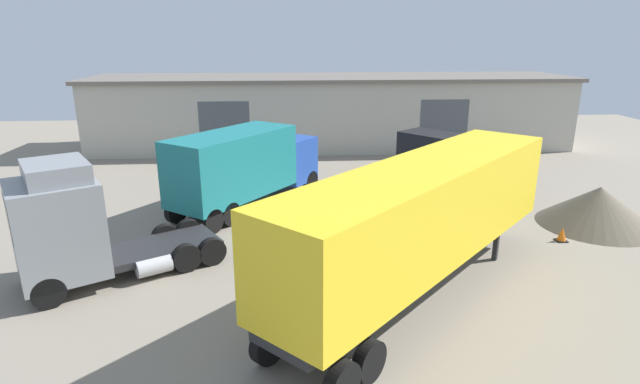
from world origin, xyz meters
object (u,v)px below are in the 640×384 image
object	(u,v)px
container_trailer_red	(423,214)
gravel_pile	(598,206)
box_truck_blue	(245,164)
traffic_cone	(562,235)
tractor_unit_grey	(74,228)
delivery_van_black	(453,160)

from	to	relation	value
container_trailer_red	gravel_pile	world-z (taller)	container_trailer_red
box_truck_blue	gravel_pile	xyz separation A→B (m)	(14.63, -3.44, -1.17)
box_truck_blue	traffic_cone	xyz separation A→B (m)	(12.32, -4.99, -1.74)
container_trailer_red	gravel_pile	bearing A→B (deg)	-15.15
tractor_unit_grey	container_trailer_red	bearing A→B (deg)	141.24
delivery_van_black	box_truck_blue	distance (m)	10.61
box_truck_blue	delivery_van_black	bearing A→B (deg)	-41.01
tractor_unit_grey	gravel_pile	distance (m)	19.71
tractor_unit_grey	gravel_pile	bearing A→B (deg)	160.40
container_trailer_red	delivery_van_black	distance (m)	11.90
delivery_van_black	container_trailer_red	bearing A→B (deg)	-62.77
tractor_unit_grey	delivery_van_black	distance (m)	17.77
tractor_unit_grey	delivery_van_black	world-z (taller)	tractor_unit_grey
tractor_unit_grey	container_trailer_red	world-z (taller)	container_trailer_red
box_truck_blue	gravel_pile	size ratio (longest dim) A/B	1.68
delivery_van_black	gravel_pile	distance (m)	7.11
container_trailer_red	traffic_cone	world-z (taller)	container_trailer_red
container_trailer_red	gravel_pile	distance (m)	10.45
gravel_pile	tractor_unit_grey	bearing A→B (deg)	-168.95
tractor_unit_grey	delivery_van_black	xyz separation A→B (m)	(15.05, 9.43, -0.43)
traffic_cone	tractor_unit_grey	bearing A→B (deg)	-172.56
delivery_van_black	box_truck_blue	bearing A→B (deg)	-117.92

